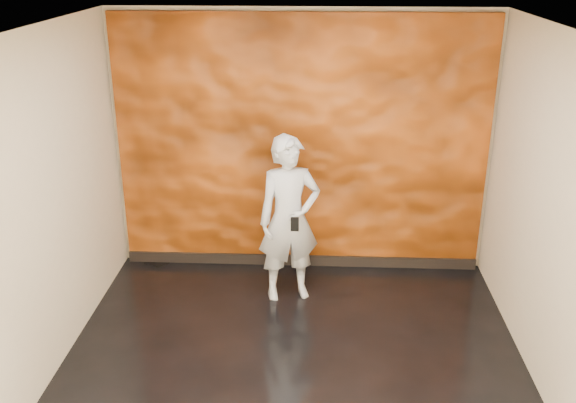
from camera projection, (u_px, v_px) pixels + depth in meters
name	position (u px, v px, depth m)	size (l,w,h in m)	color
room	(293.00, 218.00, 4.94)	(4.02, 4.02, 2.81)	black
feature_wall	(301.00, 147.00, 6.77)	(3.90, 0.06, 2.75)	#D15A13
baseboard	(300.00, 260.00, 7.22)	(3.90, 0.04, 0.12)	black
man	(289.00, 219.00, 6.31)	(0.62, 0.41, 1.70)	#ACB3BC
phone	(295.00, 224.00, 6.06)	(0.08, 0.02, 0.14)	black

